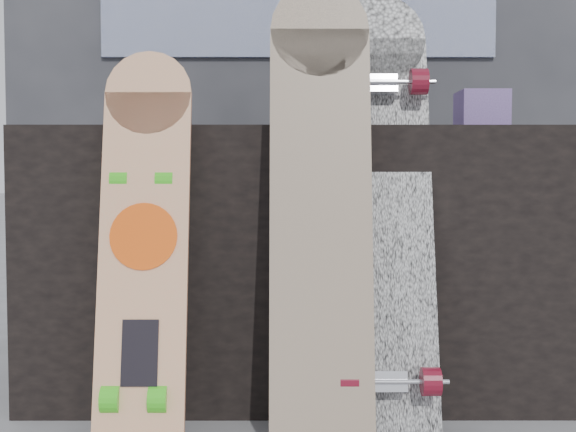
{
  "coord_description": "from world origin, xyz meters",
  "views": [
    {
      "loc": [
        -0.05,
        -1.72,
        0.66
      ],
      "look_at": [
        -0.04,
        0.2,
        0.56
      ],
      "focal_mm": 45.0,
      "sensor_mm": 36.0,
      "label": 1
    }
  ],
  "objects_px": {
    "skateboard_dark": "(143,269)",
    "longboard_celtic": "(321,193)",
    "longboard_geisha": "(144,231)",
    "vendor_table": "(302,261)",
    "longboard_cascadia": "(382,195)"
  },
  "relations": [
    {
      "from": "vendor_table",
      "to": "longboard_geisha",
      "type": "distance_m",
      "value": 0.59
    },
    {
      "from": "longboard_geisha",
      "to": "longboard_cascadia",
      "type": "relative_size",
      "value": 0.84
    },
    {
      "from": "vendor_table",
      "to": "skateboard_dark",
      "type": "distance_m",
      "value": 0.56
    },
    {
      "from": "longboard_celtic",
      "to": "longboard_geisha",
      "type": "bearing_deg",
      "value": 177.39
    },
    {
      "from": "skateboard_dark",
      "to": "longboard_celtic",
      "type": "bearing_deg",
      "value": -7.65
    },
    {
      "from": "longboard_geisha",
      "to": "longboard_cascadia",
      "type": "height_order",
      "value": "longboard_cascadia"
    },
    {
      "from": "vendor_table",
      "to": "skateboard_dark",
      "type": "xyz_separation_m",
      "value": [
        -0.42,
        -0.37,
        0.02
      ]
    },
    {
      "from": "longboard_cascadia",
      "to": "skateboard_dark",
      "type": "relative_size",
      "value": 1.41
    },
    {
      "from": "longboard_geisha",
      "to": "longboard_cascadia",
      "type": "xyz_separation_m",
      "value": [
        0.61,
        0.09,
        0.09
      ]
    },
    {
      "from": "longboard_geisha",
      "to": "longboard_cascadia",
      "type": "distance_m",
      "value": 0.62
    },
    {
      "from": "longboard_cascadia",
      "to": "skateboard_dark",
      "type": "distance_m",
      "value": 0.65
    },
    {
      "from": "longboard_geisha",
      "to": "vendor_table",
      "type": "bearing_deg",
      "value": 45.18
    },
    {
      "from": "longboard_geisha",
      "to": "longboard_celtic",
      "type": "height_order",
      "value": "longboard_celtic"
    },
    {
      "from": "vendor_table",
      "to": "longboard_cascadia",
      "type": "distance_m",
      "value": 0.43
    },
    {
      "from": "vendor_table",
      "to": "skateboard_dark",
      "type": "bearing_deg",
      "value": -138.63
    }
  ]
}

